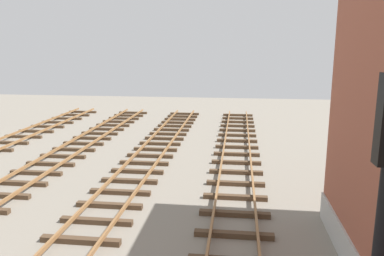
% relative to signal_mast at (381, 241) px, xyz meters
% --- Properties ---
extents(signal_mast, '(0.36, 0.40, 5.57)m').
position_rel_signal_mast_xyz_m(signal_mast, '(0.00, 0.00, 0.00)').
color(signal_mast, black).
rests_on(signal_mast, ground).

